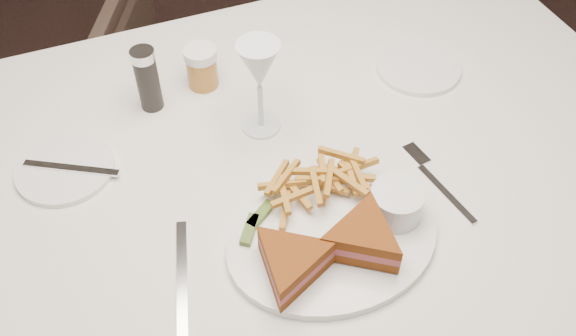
{
  "coord_description": "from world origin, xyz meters",
  "views": [
    {
      "loc": [
        0.11,
        -0.35,
        1.53
      ],
      "look_at": [
        0.34,
        0.27,
        0.8
      ],
      "focal_mm": 40.0,
      "sensor_mm": 36.0,
      "label": 1
    }
  ],
  "objects": [
    {
      "name": "chair_far",
      "position": [
        0.43,
        1.19,
        0.29
      ],
      "size": [
        0.74,
        0.72,
        0.59
      ],
      "primitive_type": "imported",
      "rotation": [
        0.0,
        0.0,
        2.72
      ],
      "color": "#433229",
      "rests_on": "ground"
    },
    {
      "name": "table_setting",
      "position": [
        0.35,
        0.25,
        0.79
      ],
      "size": [
        0.82,
        0.58,
        0.18
      ],
      "color": "white",
      "rests_on": "table"
    },
    {
      "name": "table",
      "position": [
        0.34,
        0.32,
        0.38
      ],
      "size": [
        1.42,
        0.98,
        0.75
      ],
      "primitive_type": "cube",
      "rotation": [
        0.0,
        0.0,
        0.03
      ],
      "color": "silver",
      "rests_on": "ground"
    }
  ]
}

